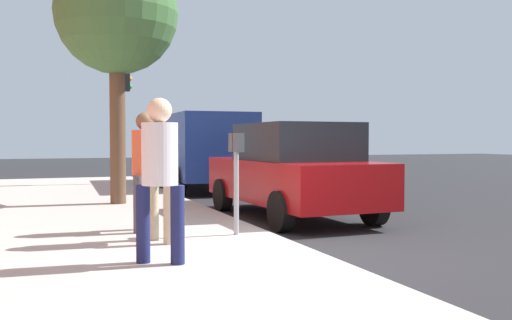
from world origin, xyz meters
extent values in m
plane|color=#232326|center=(0.00, 0.00, 0.00)|extent=(80.00, 80.00, 0.00)
cube|color=#A8A59E|center=(0.00, 3.00, 0.07)|extent=(28.00, 6.00, 0.15)
cylinder|color=gray|center=(0.92, 0.53, 0.72)|extent=(0.07, 0.07, 1.15)
cube|color=#383D42|center=(0.82, 0.53, 1.43)|extent=(0.16, 0.11, 0.26)
cube|color=#383D42|center=(1.02, 0.53, 1.43)|extent=(0.16, 0.11, 0.26)
cube|color=#268C33|center=(0.82, 0.47, 1.45)|extent=(0.10, 0.01, 0.10)
cube|color=#268C33|center=(1.02, 0.47, 1.45)|extent=(0.10, 0.01, 0.10)
cylinder|color=tan|center=(0.94, 1.68, 0.58)|extent=(0.15, 0.15, 0.86)
cylinder|color=tan|center=(0.57, 1.55, 0.58)|extent=(0.15, 0.15, 0.86)
cylinder|color=#8CB7E0|center=(0.76, 1.61, 1.35)|extent=(0.39, 0.39, 0.68)
sphere|color=beige|center=(0.76, 1.61, 1.82)|extent=(0.27, 0.27, 0.27)
cylinder|color=#191E4C|center=(-0.40, 2.04, 0.57)|extent=(0.15, 0.15, 0.84)
cylinder|color=#191E4C|center=(-0.60, 1.71, 0.57)|extent=(0.15, 0.15, 0.84)
cylinder|color=silver|center=(-0.50, 1.88, 1.32)|extent=(0.38, 0.38, 0.66)
sphere|color=beige|center=(-0.50, 1.88, 1.78)|extent=(0.26, 0.26, 0.26)
cylinder|color=#47474C|center=(1.84, 1.53, 0.56)|extent=(0.15, 0.15, 0.81)
cylinder|color=#47474C|center=(1.55, 1.77, 0.56)|extent=(0.15, 0.15, 0.81)
cylinder|color=#D85933|center=(1.69, 1.65, 1.29)|extent=(0.37, 0.37, 0.64)
sphere|color=brown|center=(1.69, 1.65, 1.74)|extent=(0.25, 0.25, 0.25)
cube|color=maroon|center=(3.19, -1.35, 0.71)|extent=(4.44, 1.94, 0.76)
cube|color=black|center=(2.99, -1.35, 1.43)|extent=(2.24, 1.74, 0.68)
cylinder|color=black|center=(4.60, -0.44, 0.33)|extent=(0.66, 0.23, 0.66)
cylinder|color=black|center=(4.64, -2.19, 0.33)|extent=(0.66, 0.23, 0.66)
cylinder|color=black|center=(1.74, -0.51, 0.33)|extent=(0.66, 0.23, 0.66)
cylinder|color=black|center=(1.78, -2.26, 0.33)|extent=(0.66, 0.23, 0.66)
cube|color=navy|center=(9.60, -1.35, 1.28)|extent=(5.27, 2.18, 1.80)
cylinder|color=black|center=(11.33, -0.46, 0.38)|extent=(0.77, 0.25, 0.76)
cylinder|color=black|center=(11.26, -2.36, 0.38)|extent=(0.77, 0.25, 0.76)
cylinder|color=black|center=(7.95, -0.34, 0.38)|extent=(0.77, 0.25, 0.76)
cylinder|color=black|center=(7.88, -2.24, 0.38)|extent=(0.77, 0.25, 0.76)
cylinder|color=brown|center=(5.43, 1.56, 1.73)|extent=(0.32, 0.32, 3.16)
sphere|color=#3D6936|center=(5.43, 1.56, 4.07)|extent=(2.50, 2.50, 2.50)
cylinder|color=black|center=(10.76, 0.82, 1.95)|extent=(0.12, 0.12, 3.60)
cube|color=black|center=(10.76, 0.62, 3.30)|extent=(0.24, 0.20, 0.76)
sphere|color=red|center=(10.76, 0.51, 3.54)|extent=(0.14, 0.14, 0.14)
sphere|color=orange|center=(10.76, 0.51, 3.30)|extent=(0.14, 0.14, 0.14)
sphere|color=green|center=(10.76, 0.51, 3.06)|extent=(0.14, 0.14, 0.14)
camera|label=1|loc=(-6.42, 3.06, 1.47)|focal=39.48mm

